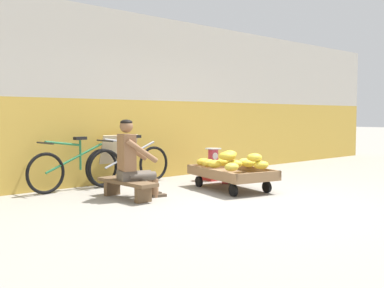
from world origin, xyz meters
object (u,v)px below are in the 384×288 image
Objects in this scene: banana_cart at (232,175)px; weighing_scale at (213,156)px; plastic_crate at (213,172)px; bicycle_far_left at (130,164)px; low_bench at (127,185)px; sign_board at (117,159)px; shopping_bag at (228,177)px; vendor_seated at (132,159)px; bicycle_near_left at (75,168)px.

banana_cart is 1.13m from weighing_scale.
bicycle_far_left reaches higher than plastic_crate.
low_bench is 1.29× the size of sign_board.
bicycle_far_left is 0.31m from sign_board.
banana_cart is 2.11m from sign_board.
plastic_crate is at bearing 61.78° from banana_cart.
weighing_scale reaches higher than banana_cart.
shopping_bag is (1.35, -1.05, -0.23)m from bicycle_far_left.
plastic_crate is 1.50× the size of shopping_bag.
shopping_bag is at bearing 2.02° from vendor_seated.
low_bench is at bearing -166.60° from plastic_crate.
banana_cart is 1.42× the size of low_bench.
bicycle_near_left is at bearing 101.13° from low_bench.
banana_cart is 1.83× the size of sign_board.
shopping_bag is at bearing -25.32° from bicycle_near_left.
sign_board is at bearing 118.64° from banana_cart.
low_bench is at bearing -178.60° from shopping_bag.
shopping_bag is at bearing -100.91° from plastic_crate.
sign_board is 1.99m from shopping_bag.
plastic_crate reaches higher than low_bench.
plastic_crate reaches higher than shopping_bag.
bicycle_near_left is (-2.45, 0.64, -0.10)m from weighing_scale.
vendor_seated is 4.75× the size of shopping_bag.
bicycle_far_left is (0.78, 1.10, 0.15)m from low_bench.
weighing_scale is (0.53, 0.98, 0.21)m from banana_cart.
vendor_seated reaches higher than bicycle_near_left.
low_bench is 0.67× the size of bicycle_far_left.
bicycle_near_left reaches higher than shopping_bag.
weighing_scale reaches higher than low_bench.
shopping_bag is at bearing -42.95° from sign_board.
sign_board reaches higher than shopping_bag.
weighing_scale reaches higher than plastic_crate.
banana_cart is 1.39× the size of vendor_seated.
weighing_scale is at bearing 61.76° from banana_cart.
bicycle_near_left is at bearing 165.39° from plastic_crate.
sign_board is (-1.53, 0.86, -0.03)m from weighing_scale.
banana_cart is 5.26× the size of weighing_scale.
weighing_scale reaches higher than shopping_bag.
banana_cart is at bearing -59.29° from bicycle_far_left.
vendor_seated is 3.17× the size of plastic_crate.
vendor_seated reaches higher than bicycle_far_left.
weighing_scale is 1.76m from sign_board.
plastic_crate is at bearing 79.09° from shopping_bag.
banana_cart is 2.52m from bicycle_near_left.
sign_board is (0.69, 1.39, 0.23)m from low_bench.
weighing_scale is at bearing 79.06° from shopping_bag.
vendor_seated reaches higher than shopping_bag.
sign_board is at bearing 106.26° from bicycle_far_left.
low_bench is 0.38m from vendor_seated.
vendor_seated is 3.80× the size of weighing_scale.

